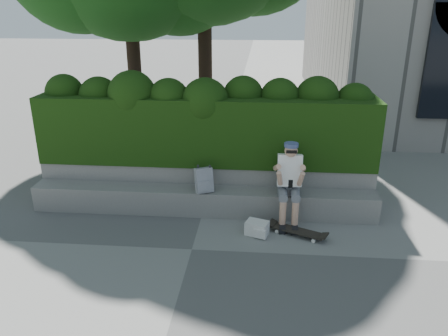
# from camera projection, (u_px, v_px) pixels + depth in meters

# --- Properties ---
(ground) EXTENTS (80.00, 80.00, 0.00)m
(ground) POSITION_uv_depth(u_px,v_px,m) (192.00, 249.00, 6.58)
(ground) COLOR slate
(ground) RESTS_ON ground
(bench_ledge) EXTENTS (6.00, 0.45, 0.45)m
(bench_ledge) POSITION_uv_depth(u_px,v_px,m) (203.00, 201.00, 7.66)
(bench_ledge) COLOR gray
(bench_ledge) RESTS_ON ground
(planter_wall) EXTENTS (6.00, 0.50, 0.75)m
(planter_wall) POSITION_uv_depth(u_px,v_px,m) (206.00, 183.00, 8.05)
(planter_wall) COLOR gray
(planter_wall) RESTS_ON ground
(hedge) EXTENTS (6.00, 1.00, 1.20)m
(hedge) POSITION_uv_depth(u_px,v_px,m) (207.00, 128.00, 7.92)
(hedge) COLOR black
(hedge) RESTS_ON planter_wall
(person) EXTENTS (0.40, 0.76, 1.38)m
(person) POSITION_uv_depth(u_px,v_px,m) (289.00, 180.00, 7.19)
(person) COLOR slate
(person) RESTS_ON ground
(skateboard) EXTENTS (0.88, 0.56, 0.09)m
(skateboard) POSITION_uv_depth(u_px,v_px,m) (297.00, 231.00, 6.95)
(skateboard) COLOR black
(skateboard) RESTS_ON ground
(backpack_plaid) EXTENTS (0.33, 0.26, 0.42)m
(backpack_plaid) POSITION_uv_depth(u_px,v_px,m) (204.00, 180.00, 7.41)
(backpack_plaid) COLOR #AFAFB4
(backpack_plaid) RESTS_ON bench_ledge
(backpack_ground) EXTENTS (0.40, 0.34, 0.22)m
(backpack_ground) POSITION_uv_depth(u_px,v_px,m) (257.00, 228.00, 6.97)
(backpack_ground) COLOR silver
(backpack_ground) RESTS_ON ground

